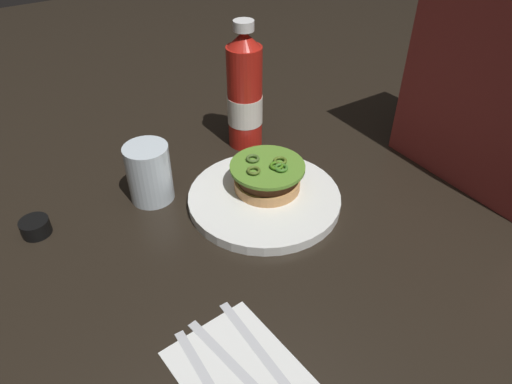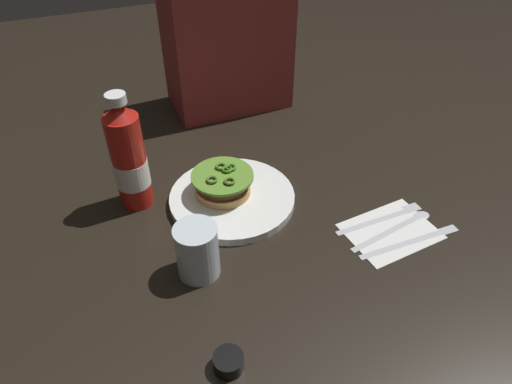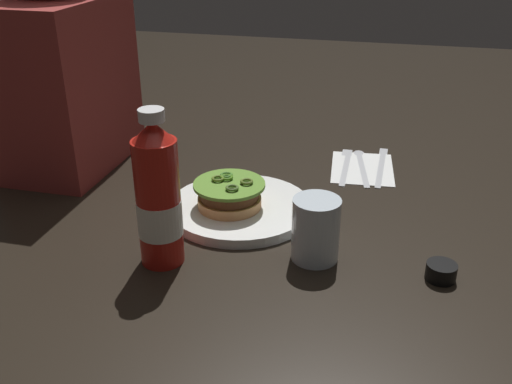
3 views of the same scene
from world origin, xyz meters
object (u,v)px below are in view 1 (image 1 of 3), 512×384
at_px(burger_sandwich, 267,176).
at_px(condiment_cup, 35,227).
at_px(fork_utensil, 276,366).
at_px(ketchup_bottle, 245,95).
at_px(napkin, 241,374).
at_px(water_glass, 149,173).
at_px(dinner_plate, 264,198).

xyz_separation_m(burger_sandwich, condiment_cup, (-0.12, -0.36, -0.03)).
relative_size(condiment_cup, fork_utensil, 0.23).
height_order(ketchup_bottle, fork_utensil, ketchup_bottle).
height_order(napkin, fork_utensil, fork_utensil).
distance_m(napkin, fork_utensil, 0.04).
xyz_separation_m(condiment_cup, fork_utensil, (0.40, 0.18, -0.01)).
xyz_separation_m(burger_sandwich, ketchup_bottle, (-0.17, 0.06, 0.07)).
relative_size(burger_sandwich, fork_utensil, 0.64).
height_order(water_glass, fork_utensil, water_glass).
distance_m(burger_sandwich, fork_utensil, 0.33).
relative_size(dinner_plate, burger_sandwich, 2.03).
bearing_deg(ketchup_bottle, dinner_plate, -22.33).
bearing_deg(fork_utensil, condiment_cup, -155.22).
distance_m(dinner_plate, water_glass, 0.20).
height_order(water_glass, napkin, water_glass).
bearing_deg(burger_sandwich, ketchup_bottle, 160.41).
bearing_deg(napkin, water_glass, 173.00).
bearing_deg(dinner_plate, ketchup_bottle, 157.67).
bearing_deg(fork_utensil, napkin, -112.20).
height_order(water_glass, condiment_cup, water_glass).
xyz_separation_m(water_glass, fork_utensil, (0.39, -0.01, -0.05)).
relative_size(water_glass, fork_utensil, 0.52).
distance_m(burger_sandwich, condiment_cup, 0.38).
relative_size(burger_sandwich, napkin, 0.75).
bearing_deg(water_glass, napkin, -7.00).
bearing_deg(napkin, dinner_plate, 141.68).
relative_size(ketchup_bottle, water_glass, 2.42).
bearing_deg(condiment_cup, ketchup_bottle, 96.98).
bearing_deg(condiment_cup, burger_sandwich, 72.09).
height_order(burger_sandwich, fork_utensil, burger_sandwich).
xyz_separation_m(burger_sandwich, napkin, (0.27, -0.21, -0.04)).
xyz_separation_m(dinner_plate, fork_utensil, (0.27, -0.16, -0.00)).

